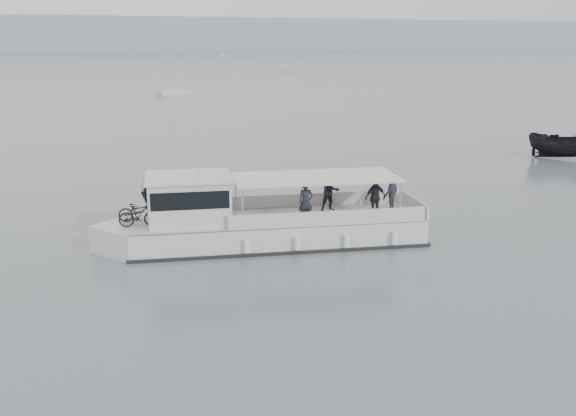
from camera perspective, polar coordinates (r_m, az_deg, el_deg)
name	(u,v)px	position (r m, az deg, el deg)	size (l,w,h in m)	color
ground	(260,242)	(29.57, -2.54, -3.05)	(1400.00, 1400.00, 0.00)	#555E64
headland	(46,34)	(586.84, -20.69, 14.26)	(1400.00, 90.00, 28.00)	#939EA8
tour_boat	(249,222)	(29.01, -3.47, -1.29)	(15.08, 6.09, 6.29)	silver
dark_motorboat	(565,145)	(54.65, 23.44, 5.13)	(2.08, 5.54, 2.14)	black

